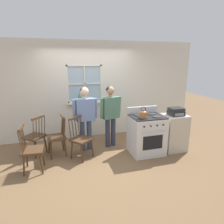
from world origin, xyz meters
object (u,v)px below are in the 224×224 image
chair_by_window (81,139)px  stereo (176,112)px  chair_center_cluster (32,150)px  side_counter (174,132)px  stove (147,134)px  person_teen_center (110,111)px  kettle (143,114)px  chair_near_wall (57,137)px  potted_plant (79,99)px  person_elderly_left (85,112)px  chair_near_stove (35,137)px

chair_by_window → stereo: stereo is taller
chair_center_cluster → side_counter: (3.27, 0.07, 0.01)m
chair_center_cluster → stove: bearing=-84.5°
person_teen_center → kettle: person_teen_center is taller
person_teen_center → stove: size_ratio=1.44×
chair_center_cluster → side_counter: bearing=-85.4°
chair_near_wall → stereo: size_ratio=2.80×
chair_by_window → person_teen_center: bearing=-12.4°
stove → side_counter: (0.73, -0.02, -0.02)m
stereo → kettle: bearing=-174.4°
potted_plant → stereo: 2.57m
person_teen_center → potted_plant: bearing=113.0°
chair_center_cluster → person_teen_center: 2.03m
chair_near_wall → potted_plant: potted_plant is taller
kettle → person_elderly_left: bearing=148.5°
chair_by_window → stereo: (2.25, -0.24, 0.54)m
chair_center_cluster → potted_plant: potted_plant is taller
chair_by_window → person_elderly_left: size_ratio=0.61×
side_counter → kettle: bearing=-173.1°
person_elderly_left → person_teen_center: size_ratio=1.01×
chair_center_cluster → potted_plant: size_ratio=2.99×
chair_near_wall → chair_center_cluster: 0.78m
chair_center_cluster → kettle: 2.44m
chair_center_cluster → kettle: (2.37, -0.04, 0.58)m
person_teen_center → potted_plant: (-0.66, 0.81, 0.18)m
chair_center_cluster → stove: 2.55m
chair_by_window → kettle: 1.51m
chair_by_window → side_counter: (2.25, -0.22, 0.01)m
chair_near_wall → side_counter: chair_near_wall is taller
chair_center_cluster → stereo: size_ratio=2.80×
chair_near_stove → potted_plant: bearing=163.1°
chair_by_window → chair_near_wall: bearing=110.6°
person_elderly_left → stove: 1.56m
chair_near_wall → stereo: stereo is taller
person_elderly_left → person_teen_center: (0.64, 0.03, -0.01)m
stove → kettle: size_ratio=4.39×
kettle → chair_near_wall: bearing=161.5°
chair_by_window → chair_near_stove: 1.11m
person_elderly_left → chair_by_window: bearing=-119.8°
chair_center_cluster → stereo: stereo is taller
stove → potted_plant: potted_plant is taller
potted_plant → kettle: bearing=-52.4°
potted_plant → side_counter: (2.10, -1.45, -0.68)m
chair_center_cluster → chair_near_wall: bearing=-37.7°
chair_near_stove → person_elderly_left: 1.29m
chair_by_window → kettle: bearing=-53.5°
kettle → side_counter: (0.90, 0.11, -0.57)m
chair_near_stove → chair_by_window: bearing=105.2°
chair_center_cluster → kettle: size_ratio=3.85×
chair_near_stove → person_elderly_left: (1.18, -0.06, 0.52)m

